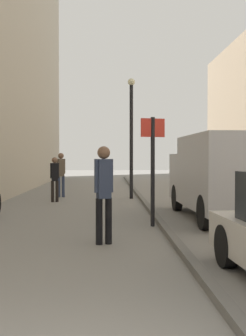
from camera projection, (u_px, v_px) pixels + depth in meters
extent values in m
plane|color=gray|center=(99.00, 207.00, 14.25)|extent=(80.00, 80.00, 0.00)
cube|color=#615F5B|center=(147.00, 205.00, 14.30)|extent=(0.16, 40.00, 0.12)
cylinder|color=black|center=(57.00, 191.00, 15.87)|extent=(0.12, 0.12, 0.77)
cylinder|color=black|center=(53.00, 191.00, 15.82)|extent=(0.12, 0.12, 0.77)
cube|color=black|center=(55.00, 172.00, 15.82)|extent=(0.25, 0.23, 0.66)
cylinder|color=black|center=(58.00, 171.00, 15.86)|extent=(0.09, 0.09, 0.56)
cylinder|color=black|center=(51.00, 171.00, 15.79)|extent=(0.09, 0.09, 0.56)
sphere|color=brown|center=(55.00, 160.00, 15.81)|extent=(0.21, 0.21, 0.21)
cylinder|color=black|center=(99.00, 222.00, 8.12)|extent=(0.13, 0.13, 0.87)
cylinder|color=black|center=(108.00, 221.00, 8.18)|extent=(0.13, 0.13, 0.87)
cube|color=#2D3851|center=(104.00, 179.00, 8.13)|extent=(0.29, 0.27, 0.74)
cylinder|color=#2D3851|center=(97.00, 176.00, 8.08)|extent=(0.10, 0.10, 0.63)
cylinder|color=#2D3851|center=(110.00, 176.00, 8.17)|extent=(0.10, 0.10, 0.63)
sphere|color=brown|center=(104.00, 153.00, 8.12)|extent=(0.24, 0.24, 0.24)
cylinder|color=#2D3851|center=(63.00, 187.00, 17.78)|extent=(0.13, 0.13, 0.86)
cylinder|color=#2D3851|center=(59.00, 187.00, 17.71)|extent=(0.13, 0.13, 0.86)
cube|color=brown|center=(61.00, 168.00, 17.72)|extent=(0.29, 0.27, 0.73)
cylinder|color=brown|center=(64.00, 166.00, 17.77)|extent=(0.10, 0.10, 0.62)
cylinder|color=brown|center=(58.00, 166.00, 17.67)|extent=(0.10, 0.10, 0.62)
sphere|color=brown|center=(61.00, 156.00, 17.71)|extent=(0.24, 0.24, 0.24)
cube|color=#B7B7BC|center=(229.00, 172.00, 10.91)|extent=(2.04, 3.70, 1.88)
cube|color=#B7B7BC|center=(204.00, 177.00, 13.45)|extent=(2.00, 1.46, 1.41)
cube|color=black|center=(201.00, 166.00, 13.94)|extent=(1.65, 0.07, 0.62)
cylinder|color=black|center=(177.00, 198.00, 13.28)|extent=(0.24, 0.80, 0.80)
cylinder|color=black|center=(233.00, 197.00, 13.38)|extent=(0.24, 0.80, 0.80)
cylinder|color=black|center=(205.00, 212.00, 9.76)|extent=(0.24, 0.80, 0.80)
cylinder|color=black|center=(227.00, 246.00, 6.45)|extent=(0.23, 0.65, 0.64)
cylinder|color=black|center=(153.00, 172.00, 10.26)|extent=(0.10, 0.10, 2.60)
cube|color=red|center=(153.00, 128.00, 10.23)|extent=(0.59, 0.19, 0.44)
cylinder|color=black|center=(131.00, 142.00, 17.07)|extent=(0.14, 0.14, 4.50)
sphere|color=beige|center=(131.00, 82.00, 17.01)|extent=(0.28, 0.28, 0.28)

